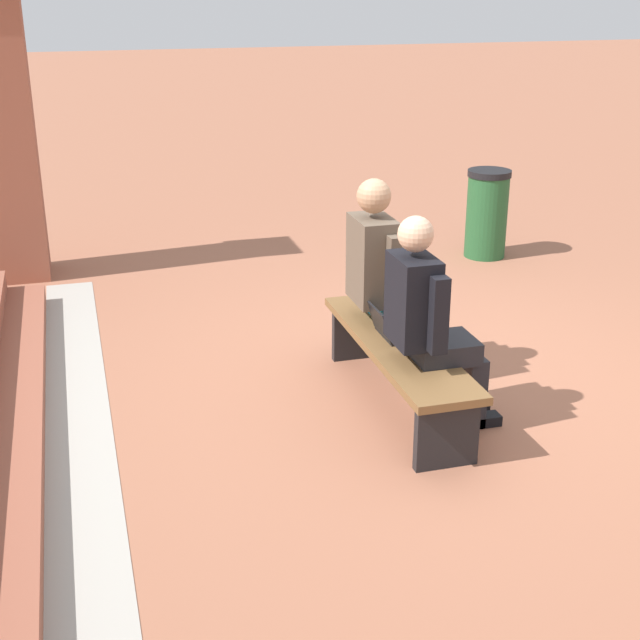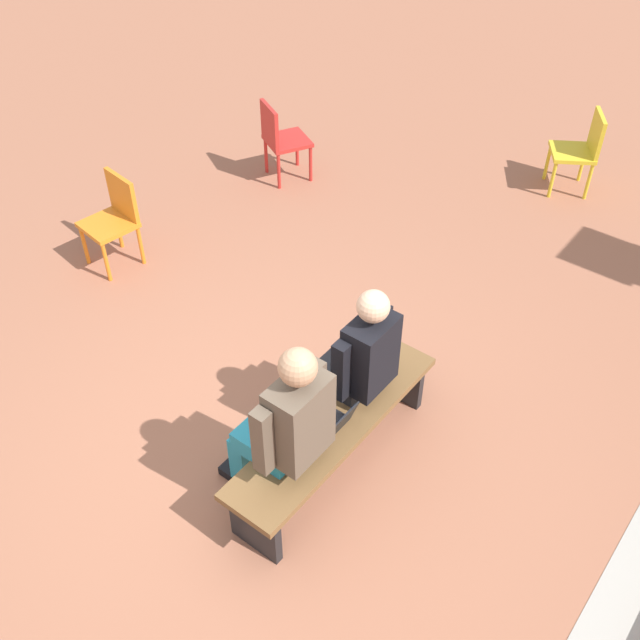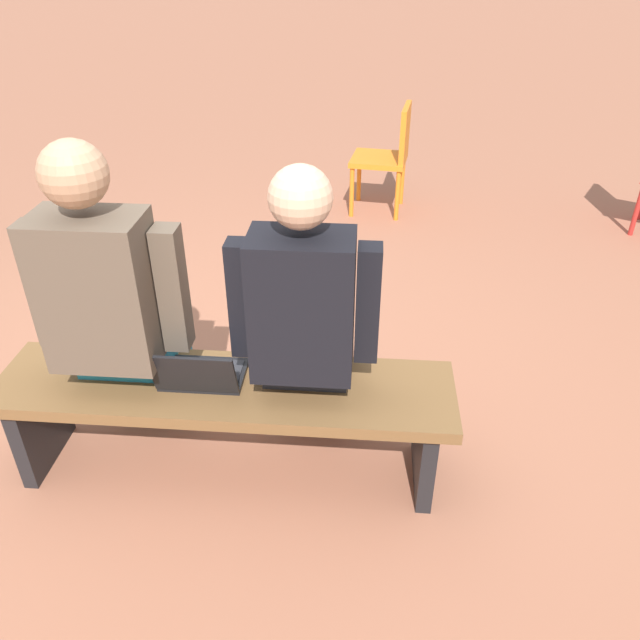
# 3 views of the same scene
# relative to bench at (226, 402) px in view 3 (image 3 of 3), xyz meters

# --- Properties ---
(ground_plane) EXTENTS (60.00, 60.00, 0.00)m
(ground_plane) POSITION_rel_bench_xyz_m (0.30, -0.39, -0.35)
(ground_plane) COLOR #9E6047
(bench) EXTENTS (1.80, 0.44, 0.45)m
(bench) POSITION_rel_bench_xyz_m (0.00, 0.00, 0.00)
(bench) COLOR brown
(bench) RESTS_ON ground
(person_student) EXTENTS (0.54, 0.68, 1.34)m
(person_student) POSITION_rel_bench_xyz_m (-0.32, -0.07, 0.36)
(person_student) COLOR #232328
(person_student) RESTS_ON ground
(person_adult) EXTENTS (0.58, 0.73, 1.41)m
(person_adult) POSITION_rel_bench_xyz_m (0.40, -0.07, 0.39)
(person_adult) COLOR teal
(person_adult) RESTS_ON ground
(laptop) EXTENTS (0.32, 0.29, 0.21)m
(laptop) POSITION_rel_bench_xyz_m (0.08, 0.01, 0.15)
(laptop) COLOR black
(laptop) RESTS_ON bench
(plastic_chair_mid_courtyard) EXTENTS (0.47, 0.47, 0.84)m
(plastic_chair_mid_courtyard) POSITION_rel_bench_xyz_m (-0.68, -2.95, 0.13)
(plastic_chair_mid_courtyard) COLOR orange
(plastic_chair_mid_courtyard) RESTS_ON ground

